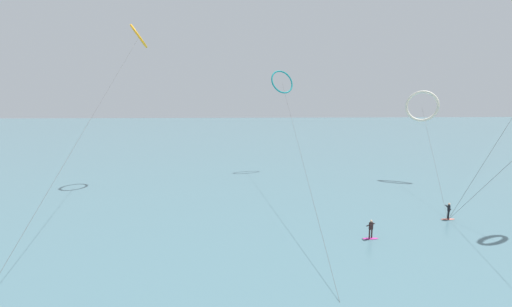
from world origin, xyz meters
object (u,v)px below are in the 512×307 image
object	(u,v)px
surfer_magenta	(371,231)
kite_amber	(139,37)
kite_teal	(282,82)
kite_ivory	(422,106)
surfer_coral	(448,212)

from	to	relation	value
surfer_magenta	kite_amber	bearing A→B (deg)	111.28
surfer_magenta	kite_teal	size ratio (longest dim) A/B	0.04
kite_teal	kite_ivory	world-z (taller)	kite_teal
surfer_magenta	kite_amber	xyz separation A→B (m)	(-25.29, 23.68, 19.85)
surfer_coral	kite_ivory	size ratio (longest dim) A/B	0.09
surfer_coral	kite_amber	size ratio (longest dim) A/B	0.05
kite_teal	kite_amber	bearing A→B (deg)	171.43
surfer_magenta	surfer_coral	world-z (taller)	same
kite_amber	kite_ivory	distance (m)	42.17
surfer_magenta	kite_ivory	size ratio (longest dim) A/B	0.09
surfer_magenta	surfer_coral	xyz separation A→B (m)	(9.59, 4.35, 0.00)
surfer_magenta	kite_ivory	distance (m)	29.02
kite_teal	kite_ivory	size ratio (longest dim) A/B	2.14
surfer_coral	kite_ivory	bearing A→B (deg)	-178.82
kite_teal	kite_ivory	xyz separation A→B (m)	(19.71, -8.38, -3.79)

